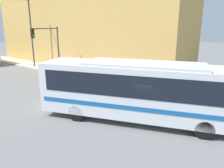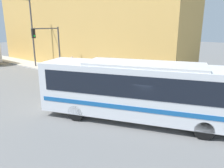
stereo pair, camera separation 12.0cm
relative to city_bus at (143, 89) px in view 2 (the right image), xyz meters
The scene contains 9 objects.
ground_plane 1.94m from the city_bus, 106.96° to the left, with size 120.00×120.00×0.00m, color slate.
sidewalk 21.08m from the city_bus, 74.01° to the left, with size 2.68×70.00×0.13m.
building_facade 18.89m from the city_bus, 56.71° to the left, with size 6.00×28.47×12.07m.
city_bus is the anchor object (origin of this frame).
fire_hydrant 7.54m from the city_bus, 47.05° to the left, with size 0.25×0.34×0.69m.
traffic_light_pole 14.51m from the city_bus, 73.78° to the left, with size 3.28×0.35×4.91m.
parking_meter 9.89m from the city_bus, 59.18° to the left, with size 0.14×0.14×1.34m.
street_lamp 19.87m from the city_bus, 75.44° to the left, with size 2.87×0.28×8.03m.
pedestrian_near_corner 13.25m from the city_bus, 65.72° to the left, with size 0.34×0.34×1.87m.
Camera 2 is at (-9.98, -6.06, 5.40)m, focal length 35.00 mm.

